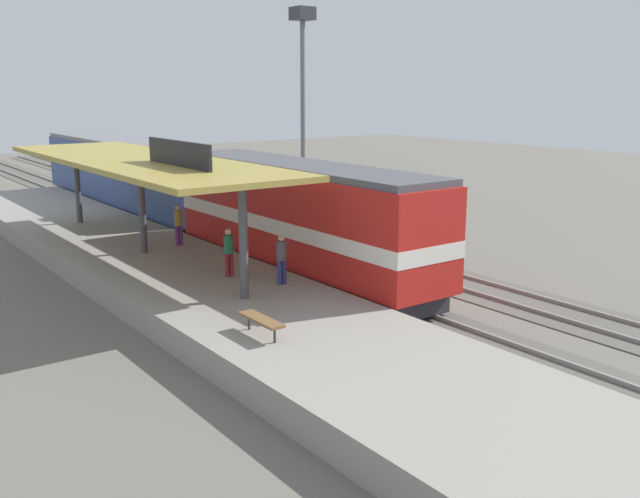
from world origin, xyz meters
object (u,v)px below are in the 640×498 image
person_waiting (229,250)px  locomotive (300,219)px  light_mast (303,69)px  person_walking (282,257)px  platform_bench (261,320)px  freight_car (308,200)px  passenger_carriage_single (126,176)px  person_boarding (178,223)px

person_waiting → locomotive: bearing=14.1°
light_mast → person_walking: bearing=-127.5°
light_mast → platform_bench: bearing=-127.9°
locomotive → freight_car: locomotive is taller
passenger_carriage_single → light_mast: bearing=-42.4°
freight_car → light_mast: 8.75m
platform_bench → freight_car: 16.56m
freight_car → person_waiting: bearing=-140.6°
freight_car → person_boarding: freight_car is taller
freight_car → person_walking: (-7.34, -8.75, -0.12)m
person_boarding → light_mast: bearing=29.6°
passenger_carriage_single → freight_car: (4.60, -12.11, -0.34)m
passenger_carriage_single → light_mast: size_ratio=1.71×
person_waiting → person_walking: bearing=-64.4°
locomotive → platform_bench: bearing=-131.3°
person_waiting → person_boarding: bearing=82.1°
person_boarding → locomotive: bearing=-59.0°
freight_car → passenger_carriage_single: bearing=110.8°
locomotive → person_boarding: size_ratio=8.44×
passenger_carriage_single → person_waiting: passenger_carriage_single is taller
locomotive → person_walking: 4.01m
light_mast → freight_car: bearing=-122.6°
locomotive → person_waiting: locomotive is taller
locomotive → freight_car: (4.60, 5.89, -0.44)m
locomotive → passenger_carriage_single: 18.00m
platform_bench → passenger_carriage_single: passenger_carriage_single is taller
light_mast → person_waiting: 17.72m
person_walking → freight_car: bearing=50.0°
light_mast → person_boarding: bearing=-150.4°
light_mast → person_waiting: (-11.48, -11.81, -6.54)m
locomotive → light_mast: light_mast is taller
person_waiting → person_walking: 2.16m
platform_bench → person_waiting: (2.32, 5.91, 0.51)m
passenger_carriage_single → platform_bench: bearing=-103.6°
person_walking → platform_bench: bearing=-129.4°
locomotive → person_walking: size_ratio=8.44×
freight_car → person_boarding: size_ratio=7.02×
platform_bench → passenger_carriage_single: (6.00, 24.83, 0.97)m
platform_bench → freight_car: bearing=50.2°
freight_car → person_waiting: freight_car is taller
platform_bench → person_boarding: size_ratio=0.99×
person_walking → person_boarding: bearing=91.1°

